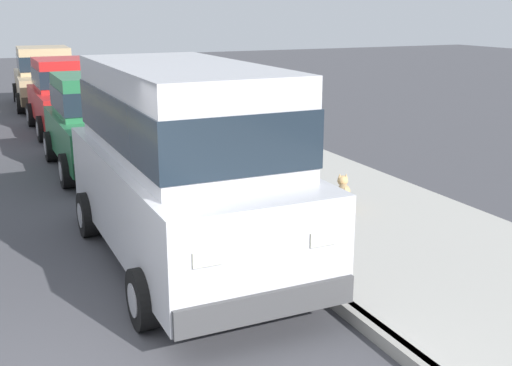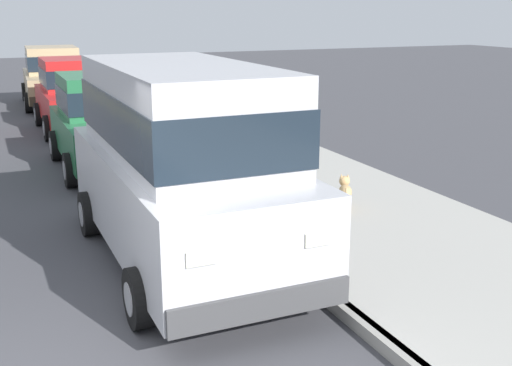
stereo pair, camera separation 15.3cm
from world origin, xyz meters
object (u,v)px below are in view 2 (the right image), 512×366
(car_green_hatchback, at_px, (104,120))
(car_tan_sedan, at_px, (53,75))
(car_red_hatchback, at_px, (75,93))
(car_silver_van, at_px, (182,156))
(dog_tan, at_px, (345,190))

(car_green_hatchback, height_order, car_tan_sedan, car_tan_sedan)
(car_red_hatchback, distance_m, car_tan_sedan, 4.89)
(car_green_hatchback, bearing_deg, car_silver_van, -90.07)
(car_tan_sedan, bearing_deg, car_silver_van, -90.25)
(car_red_hatchback, bearing_deg, car_silver_van, -90.42)
(car_silver_van, distance_m, car_green_hatchback, 5.44)
(car_green_hatchback, bearing_deg, car_tan_sedan, 89.65)
(car_silver_van, xyz_separation_m, dog_tan, (2.83, 0.74, -0.97))
(car_silver_van, distance_m, car_red_hatchback, 9.89)
(car_silver_van, height_order, car_tan_sedan, car_silver_van)
(car_red_hatchback, distance_m, dog_tan, 9.57)
(car_tan_sedan, bearing_deg, car_green_hatchback, -90.35)
(car_red_hatchback, height_order, dog_tan, car_red_hatchback)
(car_green_hatchback, xyz_separation_m, car_tan_sedan, (0.06, 9.35, 0.01))
(car_red_hatchback, relative_size, dog_tan, 5.51)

